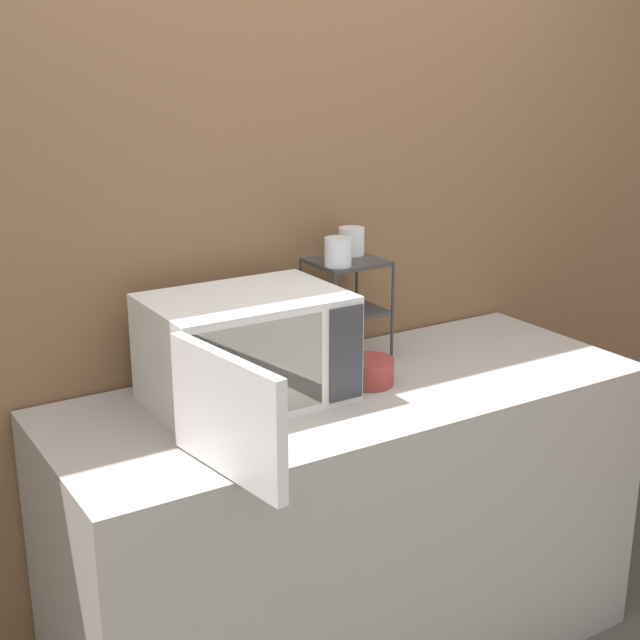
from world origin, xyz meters
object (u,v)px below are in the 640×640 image
Objects in this scene: glass_front_left at (338,252)px; dish_rack at (347,289)px; glass_back_right at (351,241)px; microwave at (246,351)px; bowl at (369,372)px.

dish_rack is at bearing 37.14° from glass_front_left.
glass_back_right is at bearing 46.07° from dish_rack.
microwave is 5.31× the size of bowl.
microwave is 9.17× the size of glass_back_right.
glass_back_right is (0.49, 0.21, 0.22)m from microwave.
microwave is 0.47m from dish_rack.
glass_front_left is 0.16m from glass_back_right.
glass_front_left is at bearing -142.86° from dish_rack.
bowl is (0.00, -0.17, -0.33)m from glass_front_left.
microwave is at bearing -164.31° from glass_front_left.
dish_rack reaches higher than microwave.
bowl is at bearing -89.17° from glass_front_left.
bowl is (0.37, -0.06, -0.11)m from microwave.
dish_rack is at bearing 19.35° from microwave.
glass_back_right reaches higher than dish_rack.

